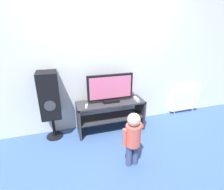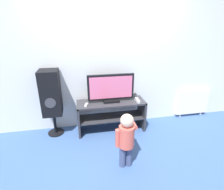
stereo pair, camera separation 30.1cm
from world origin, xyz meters
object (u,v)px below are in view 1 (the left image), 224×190
object	(u,v)px
child	(133,135)
speaker_tower	(49,96)
television	(110,89)
game_console	(136,99)
remote_primary	(86,106)
radiator	(185,99)

from	to	relation	value
child	speaker_tower	xyz separation A→B (m)	(-1.05, 1.02, 0.30)
television	game_console	xyz separation A→B (m)	(0.47, -0.10, -0.22)
game_console	remote_primary	bearing A→B (deg)	179.30
television	radiator	world-z (taller)	television
child	speaker_tower	world-z (taller)	speaker_tower
television	speaker_tower	bearing A→B (deg)	177.15
game_console	speaker_tower	distance (m)	1.51
remote_primary	child	xyz separation A→B (m)	(0.48, -0.87, -0.11)
television	radiator	xyz separation A→B (m)	(1.82, 0.20, -0.51)
child	remote_primary	bearing A→B (deg)	118.61
remote_primary	speaker_tower	bearing A→B (deg)	165.98
speaker_tower	radiator	distance (m)	2.89
game_console	radiator	bearing A→B (deg)	12.59
child	radiator	world-z (taller)	child
remote_primary	child	size ratio (longest dim) A/B	0.17
game_console	remote_primary	distance (m)	0.92
game_console	child	bearing A→B (deg)	-117.10
game_console	child	xyz separation A→B (m)	(-0.44, -0.86, -0.12)
television	remote_primary	xyz separation A→B (m)	(-0.45, -0.09, -0.24)
speaker_tower	television	bearing A→B (deg)	-2.85
game_console	speaker_tower	world-z (taller)	speaker_tower
remote_primary	child	world-z (taller)	child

